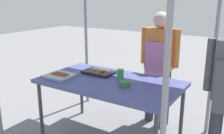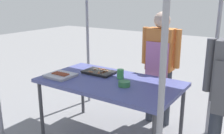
# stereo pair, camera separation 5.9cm
# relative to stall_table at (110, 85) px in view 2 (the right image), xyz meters

# --- Properties ---
(stall_table) EXTENTS (1.60, 0.90, 0.75)m
(stall_table) POSITION_rel_stall_table_xyz_m (0.00, 0.00, 0.00)
(stall_table) COLOR #4C518C
(stall_table) RESTS_ON ground
(tray_grilled_sausages) EXTENTS (0.32, 0.29, 0.05)m
(tray_grilled_sausages) POSITION_rel_stall_table_xyz_m (-0.57, -0.20, 0.07)
(tray_grilled_sausages) COLOR #ADADB2
(tray_grilled_sausages) RESTS_ON stall_table
(tray_meat_skewers) EXTENTS (0.39, 0.25, 0.04)m
(tray_meat_skewers) POSITION_rel_stall_table_xyz_m (-0.27, 0.16, 0.07)
(tray_meat_skewers) COLOR black
(tray_meat_skewers) RESTS_ON stall_table
(condiment_bowl) EXTENTS (0.13, 0.13, 0.06)m
(condiment_bowl) POSITION_rel_stall_table_xyz_m (0.23, -0.07, 0.08)
(condiment_bowl) COLOR #33723F
(condiment_bowl) RESTS_ON stall_table
(drink_cup_near_edge) EXTENTS (0.08, 0.08, 0.11)m
(drink_cup_near_edge) POSITION_rel_stall_table_xyz_m (0.06, 0.13, 0.11)
(drink_cup_near_edge) COLOR #3F994C
(drink_cup_near_edge) RESTS_ON stall_table
(vendor_woman) EXTENTS (0.52, 0.22, 1.50)m
(vendor_woman) POSITION_rel_stall_table_xyz_m (0.30, 0.72, 0.18)
(vendor_woman) COLOR #333842
(vendor_woman) RESTS_ON ground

